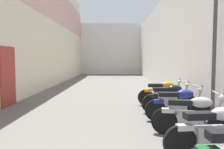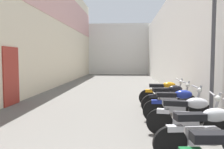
{
  "view_description": "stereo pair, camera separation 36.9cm",
  "coord_description": "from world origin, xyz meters",
  "px_view_note": "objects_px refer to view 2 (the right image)",
  "views": [
    {
      "loc": [
        0.68,
        -0.34,
        1.75
      ],
      "look_at": [
        0.52,
        7.3,
        1.21
      ],
      "focal_mm": 35.89,
      "sensor_mm": 36.0,
      "label": 1
    },
    {
      "loc": [
        1.05,
        -0.32,
        1.75
      ],
      "look_at": [
        0.52,
        7.3,
        1.21
      ],
      "focal_mm": 35.89,
      "sensor_mm": 36.0,
      "label": 2
    }
  ],
  "objects_px": {
    "motorcycle_sixth": "(170,98)",
    "motorcycle_seventh": "(164,93)",
    "motorcycle_fifth": "(177,104)",
    "street_lamp": "(210,19)",
    "motorcycle_third": "(206,131)",
    "motorcycle_fourth": "(189,115)"
  },
  "relations": [
    {
      "from": "motorcycle_third",
      "to": "street_lamp",
      "type": "bearing_deg",
      "value": 70.05
    },
    {
      "from": "motorcycle_third",
      "to": "motorcycle_sixth",
      "type": "relative_size",
      "value": 1.0
    },
    {
      "from": "motorcycle_third",
      "to": "motorcycle_seventh",
      "type": "bearing_deg",
      "value": 90.0
    },
    {
      "from": "motorcycle_sixth",
      "to": "street_lamp",
      "type": "height_order",
      "value": "street_lamp"
    },
    {
      "from": "motorcycle_sixth",
      "to": "street_lamp",
      "type": "bearing_deg",
      "value": -63.59
    },
    {
      "from": "motorcycle_sixth",
      "to": "motorcycle_seventh",
      "type": "xyz_separation_m",
      "value": [
        0.0,
        1.08,
        0.0
      ]
    },
    {
      "from": "motorcycle_seventh",
      "to": "motorcycle_third",
      "type": "bearing_deg",
      "value": -90.0
    },
    {
      "from": "motorcycle_third",
      "to": "motorcycle_fourth",
      "type": "height_order",
      "value": "same"
    },
    {
      "from": "motorcycle_seventh",
      "to": "motorcycle_fourth",
      "type": "bearing_deg",
      "value": -90.0
    },
    {
      "from": "motorcycle_third",
      "to": "motorcycle_seventh",
      "type": "distance_m",
      "value": 4.42
    },
    {
      "from": "motorcycle_third",
      "to": "street_lamp",
      "type": "height_order",
      "value": "street_lamp"
    },
    {
      "from": "motorcycle_fifth",
      "to": "motorcycle_sixth",
      "type": "bearing_deg",
      "value": 90.01
    },
    {
      "from": "motorcycle_third",
      "to": "motorcycle_fourth",
      "type": "distance_m",
      "value": 1.1
    },
    {
      "from": "motorcycle_fourth",
      "to": "motorcycle_fifth",
      "type": "height_order",
      "value": "same"
    },
    {
      "from": "motorcycle_fifth",
      "to": "street_lamp",
      "type": "relative_size",
      "value": 0.39
    },
    {
      "from": "motorcycle_seventh",
      "to": "street_lamp",
      "type": "xyz_separation_m",
      "value": [
        0.7,
        -2.49,
        2.24
      ]
    },
    {
      "from": "motorcycle_third",
      "to": "motorcycle_seventh",
      "type": "relative_size",
      "value": 1.0
    },
    {
      "from": "motorcycle_seventh",
      "to": "street_lamp",
      "type": "distance_m",
      "value": 3.42
    },
    {
      "from": "motorcycle_third",
      "to": "motorcycle_fifth",
      "type": "relative_size",
      "value": 0.99
    },
    {
      "from": "motorcycle_fourth",
      "to": "street_lamp",
      "type": "xyz_separation_m",
      "value": [
        0.7,
        0.83,
        2.24
      ]
    },
    {
      "from": "motorcycle_third",
      "to": "motorcycle_fourth",
      "type": "bearing_deg",
      "value": 90.0
    },
    {
      "from": "motorcycle_fourth",
      "to": "motorcycle_fifth",
      "type": "xyz_separation_m",
      "value": [
        0.0,
        1.19,
        0.0
      ]
    }
  ]
}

